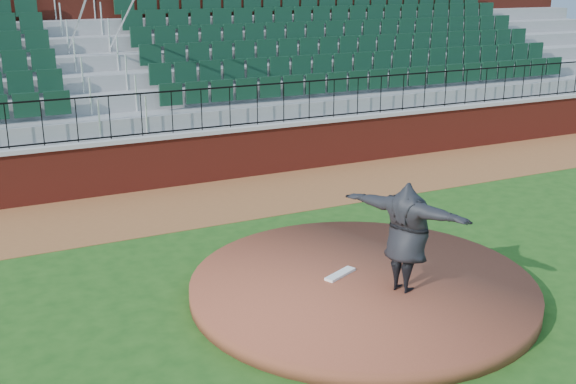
# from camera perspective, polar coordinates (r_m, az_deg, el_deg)

# --- Properties ---
(ground) EXTENTS (90.00, 90.00, 0.00)m
(ground) POSITION_cam_1_polar(r_m,az_deg,el_deg) (11.40, 3.36, -8.28)
(ground) COLOR #1F4B15
(ground) RESTS_ON ground
(warning_track) EXTENTS (34.00, 3.20, 0.01)m
(warning_track) POSITION_cam_1_polar(r_m,az_deg,el_deg) (15.98, -6.18, -0.70)
(warning_track) COLOR brown
(warning_track) RESTS_ON ground
(field_wall) EXTENTS (34.00, 0.35, 1.20)m
(field_wall) POSITION_cam_1_polar(r_m,az_deg,el_deg) (17.27, -8.08, 2.65)
(field_wall) COLOR maroon
(field_wall) RESTS_ON ground
(wall_cap) EXTENTS (34.00, 0.45, 0.10)m
(wall_cap) POSITION_cam_1_polar(r_m,az_deg,el_deg) (17.12, -8.17, 4.75)
(wall_cap) COLOR #B7B7B7
(wall_cap) RESTS_ON field_wall
(wall_railing) EXTENTS (34.00, 0.05, 1.00)m
(wall_railing) POSITION_cam_1_polar(r_m,az_deg,el_deg) (17.01, -8.25, 6.56)
(wall_railing) COLOR black
(wall_railing) RESTS_ON wall_cap
(seating_stands) EXTENTS (34.00, 5.10, 4.60)m
(seating_stands) POSITION_cam_1_polar(r_m,az_deg,el_deg) (19.51, -10.86, 9.29)
(seating_stands) COLOR gray
(seating_stands) RESTS_ON ground
(concourse_wall) EXTENTS (34.00, 0.50, 5.50)m
(concourse_wall) POSITION_cam_1_polar(r_m,az_deg,el_deg) (22.16, -12.93, 11.26)
(concourse_wall) COLOR maroon
(concourse_wall) RESTS_ON ground
(pitchers_mound) EXTENTS (5.53, 5.53, 0.25)m
(pitchers_mound) POSITION_cam_1_polar(r_m,az_deg,el_deg) (11.38, 6.07, -7.70)
(pitchers_mound) COLOR brown
(pitchers_mound) RESTS_ON ground
(pitching_rubber) EXTENTS (0.66, 0.41, 0.04)m
(pitching_rubber) POSITION_cam_1_polar(r_m,az_deg,el_deg) (11.44, 4.28, -6.70)
(pitching_rubber) COLOR white
(pitching_rubber) RESTS_ON pitchers_mound
(pitcher) EXTENTS (1.41, 2.19, 1.74)m
(pitcher) POSITION_cam_1_polar(r_m,az_deg,el_deg) (10.75, 9.66, -3.64)
(pitcher) COLOR black
(pitcher) RESTS_ON pitchers_mound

